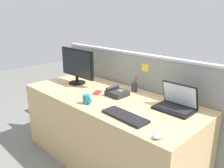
% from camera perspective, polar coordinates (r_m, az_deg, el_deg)
% --- Properties ---
extents(ground_plane, '(10.00, 10.00, 0.00)m').
position_cam_1_polar(ground_plane, '(2.68, -0.79, -18.15)').
color(ground_plane, slate).
extents(desk, '(1.95, 0.83, 0.74)m').
position_cam_1_polar(desk, '(2.48, -0.83, -11.15)').
color(desk, tan).
rests_on(desk, ground_plane).
extents(cubicle_divider, '(2.41, 0.08, 1.13)m').
position_cam_1_polar(cubicle_divider, '(2.71, 6.06, -4.15)').
color(cubicle_divider, gray).
rests_on(cubicle_divider, ground_plane).
extents(desktop_monitor, '(0.56, 0.20, 0.41)m').
position_cam_1_polar(desktop_monitor, '(2.74, -8.71, 4.75)').
color(desktop_monitor, black).
rests_on(desktop_monitor, desk).
extents(laptop, '(0.33, 0.23, 0.23)m').
position_cam_1_polar(laptop, '(2.08, 15.74, -4.54)').
color(laptop, black).
rests_on(laptop, desk).
extents(desk_phone, '(0.19, 0.18, 0.09)m').
position_cam_1_polar(desk_phone, '(2.34, 1.19, -2.15)').
color(desk_phone, '#232328').
rests_on(desk_phone, desk).
extents(keyboard_main, '(0.42, 0.17, 0.02)m').
position_cam_1_polar(keyboard_main, '(1.87, 3.21, -7.99)').
color(keyboard_main, black).
rests_on(keyboard_main, desk).
extents(computer_mouse_right_hand, '(0.07, 0.10, 0.03)m').
position_cam_1_polar(computer_mouse_right_hand, '(1.62, 11.47, -12.51)').
color(computer_mouse_right_hand, '#9EA0A8').
rests_on(computer_mouse_right_hand, desk).
extents(pen_cup, '(0.06, 0.06, 0.18)m').
position_cam_1_polar(pen_cup, '(2.48, 5.57, -0.72)').
color(pen_cup, '#333338').
rests_on(pen_cup, desk).
extents(cell_phone_red_case, '(0.12, 0.15, 0.01)m').
position_cam_1_polar(cell_phone_red_case, '(2.43, -3.71, -2.13)').
color(cell_phone_red_case, '#B22323').
rests_on(cell_phone_red_case, desk).
extents(coffee_mug, '(0.11, 0.07, 0.09)m').
position_cam_1_polar(coffee_mug, '(2.14, -6.29, -3.79)').
color(coffee_mug, '#197A84').
rests_on(coffee_mug, desk).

